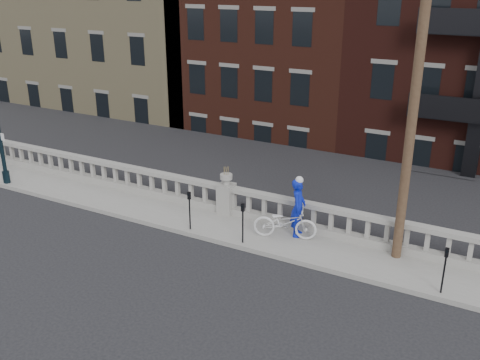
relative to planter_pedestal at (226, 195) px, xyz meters
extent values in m
plane|color=black|center=(0.00, -3.95, -0.83)|extent=(120.00, 120.00, 0.00)
cube|color=gray|center=(0.00, -0.95, -0.76)|extent=(32.00, 2.20, 0.15)
cube|color=gray|center=(0.00, 0.00, -0.56)|extent=(28.00, 0.34, 0.25)
cube|color=gray|center=(0.00, 0.00, 0.27)|extent=(28.00, 0.34, 0.16)
cube|color=gray|center=(0.00, 0.00, -0.13)|extent=(0.55, 0.55, 1.10)
cylinder|color=gray|center=(0.00, 0.00, 0.52)|extent=(0.24, 0.24, 0.20)
cylinder|color=gray|center=(0.00, 0.00, 0.70)|extent=(0.44, 0.44, 0.18)
cube|color=#605E59|center=(0.00, 0.35, -3.26)|extent=(36.00, 0.50, 5.15)
cube|color=black|center=(0.00, 22.00, -6.08)|extent=(80.00, 44.00, 0.50)
cube|color=#595651|center=(-2.00, 4.50, -3.83)|extent=(16.00, 7.00, 4.00)
cube|color=tan|center=(-17.00, 17.00, 4.17)|extent=(18.00, 16.00, 20.00)
cube|color=#401B12|center=(-4.00, 16.00, 1.17)|extent=(10.00, 14.00, 14.00)
cube|color=black|center=(6.00, 16.00, 1.92)|extent=(10.00, 14.00, 15.50)
cylinder|color=#422D1E|center=(6.20, -0.35, 4.32)|extent=(0.28, 0.28, 10.00)
cylinder|color=black|center=(-9.50, -1.80, -0.43)|extent=(0.28, 0.28, 0.50)
cube|color=silver|center=(-9.35, -1.80, 1.32)|extent=(0.22, 0.02, 0.30)
cylinder|color=black|center=(-0.38, -1.80, -0.13)|extent=(0.05, 0.05, 1.10)
cube|color=black|center=(-0.38, -1.80, 0.55)|extent=(0.10, 0.08, 0.26)
cube|color=black|center=(-0.38, -1.85, 0.59)|extent=(0.06, 0.01, 0.08)
cylinder|color=black|center=(1.64, -1.80, -0.13)|extent=(0.05, 0.05, 1.10)
cube|color=black|center=(1.64, -1.80, 0.55)|extent=(0.10, 0.08, 0.26)
cube|color=black|center=(1.64, -1.85, 0.59)|extent=(0.06, 0.01, 0.08)
cylinder|color=black|center=(7.75, -1.80, -0.13)|extent=(0.05, 0.05, 1.10)
cube|color=black|center=(7.75, -1.80, 0.55)|extent=(0.10, 0.08, 0.26)
cube|color=black|center=(7.75, -1.85, 0.59)|extent=(0.06, 0.01, 0.08)
imported|color=silver|center=(2.68, -0.83, -0.14)|extent=(2.19, 1.33, 1.09)
imported|color=#0B1CAD|center=(2.97, -0.45, 0.30)|extent=(0.60, 0.79, 1.96)
camera|label=1|loc=(8.92, -15.34, 7.35)|focal=40.00mm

